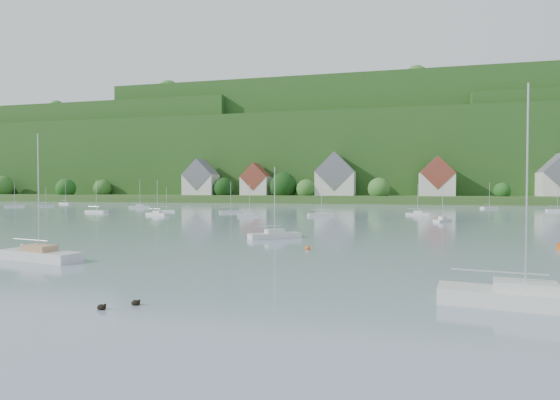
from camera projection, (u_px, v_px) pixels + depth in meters
The scene contains 14 objects.
far_shore_strip at pixel (327, 198), 205.05m from camera, with size 600.00×60.00×3.00m, color #294B1C.
forested_ridge at pixel (344, 159), 271.01m from camera, with size 620.00×181.22×69.89m.
village_building_0 at pixel (201, 180), 205.18m from camera, with size 14.00×10.40×16.00m.
village_building_1 at pixel (256, 182), 201.25m from camera, with size 12.00×9.36×14.00m.
village_building_2 at pixel (335, 178), 191.99m from camera, with size 16.00×11.44×18.00m.
village_building_3 at pixel (437, 180), 180.64m from camera, with size 13.00×10.40×15.50m.
near_sailboat_2 at pixel (39, 254), 39.06m from camera, with size 8.25×3.84×10.75m.
near_sailboat_3 at pixel (275, 235), 56.01m from camera, with size 6.24×5.31×8.70m.
near_sailboat_4 at pixel (525, 297), 23.64m from camera, with size 8.78×3.71×11.49m.
mooring_buoy_1 at pixel (22, 246), 48.34m from camera, with size 0.39×0.39×0.39m, color silver.
mooring_buoy_2 at pixel (308, 250), 45.84m from camera, with size 0.51×0.51×0.51m, color #E45216.
mooring_buoy_3 at pixel (280, 238), 56.37m from camera, with size 0.44×0.44×0.44m, color #E45216.
duck_pair at pixel (119, 305), 23.68m from camera, with size 1.72×1.52×0.36m.
far_sailboat_cluster at pixel (300, 210), 121.13m from camera, with size 205.61×64.65×8.71m.
Camera 1 is at (27.78, -4.21, 6.15)m, focal length 29.54 mm.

